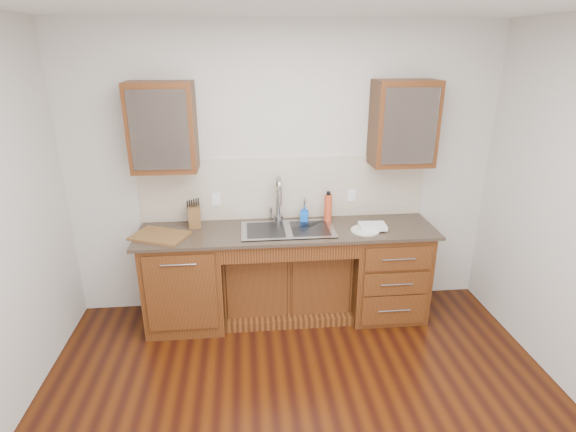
{
  "coord_description": "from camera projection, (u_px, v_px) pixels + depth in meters",
  "views": [
    {
      "loc": [
        -0.37,
        -2.33,
        2.45
      ],
      "look_at": [
        0.0,
        1.4,
        1.05
      ],
      "focal_mm": 28.0,
      "sensor_mm": 36.0,
      "label": 1
    }
  ],
  "objects": [
    {
      "name": "backsplash",
      "position": [
        285.0,
        188.0,
        4.26
      ],
      "size": [
        2.7,
        0.02,
        0.59
      ],
      "primitive_type": "cube",
      "color": "beige",
      "rests_on": "wall_back"
    },
    {
      "name": "cup_left_a",
      "position": [
        155.0,
        134.0,
        3.81
      ],
      "size": [
        0.14,
        0.14,
        0.09
      ],
      "primitive_type": "imported",
      "rotation": [
        0.0,
        0.0,
        0.34
      ],
      "color": "silver",
      "rests_on": "upper_cabinet_left"
    },
    {
      "name": "soap_bottle",
      "position": [
        304.0,
        214.0,
        4.23
      ],
      "size": [
        0.09,
        0.09,
        0.16
      ],
      "primitive_type": "imported",
      "rotation": [
        0.0,
        0.0,
        -0.2
      ],
      "color": "blue",
      "rests_on": "countertop"
    },
    {
      "name": "faucet",
      "position": [
        278.0,
        201.0,
        4.2
      ],
      "size": [
        0.04,
        0.04,
        0.4
      ],
      "primitive_type": "cylinder",
      "color": "#999993",
      "rests_on": "countertop"
    },
    {
      "name": "cup_right_a",
      "position": [
        390.0,
        129.0,
        4.0
      ],
      "size": [
        0.16,
        0.16,
        0.1
      ],
      "primitive_type": "imported",
      "rotation": [
        0.0,
        0.0,
        0.27
      ],
      "color": "white",
      "rests_on": "upper_cabinet_right"
    },
    {
      "name": "water_bottle",
      "position": [
        328.0,
        208.0,
        4.21
      ],
      "size": [
        0.09,
        0.09,
        0.27
      ],
      "primitive_type": "cylinder",
      "rotation": [
        0.0,
        0.0,
        0.23
      ],
      "color": "#C74422",
      "rests_on": "countertop"
    },
    {
      "name": "wall_back",
      "position": [
        284.0,
        172.0,
        4.27
      ],
      "size": [
        4.0,
        0.1,
        2.7
      ],
      "primitive_type": "cube",
      "color": "beige",
      "rests_on": "ground"
    },
    {
      "name": "countertop",
      "position": [
        288.0,
        231.0,
        4.08
      ],
      "size": [
        2.7,
        0.65,
        0.03
      ],
      "primitive_type": "cube",
      "color": "#84705B",
      "rests_on": "base_cabinet_left"
    },
    {
      "name": "cup_left_b",
      "position": [
        175.0,
        134.0,
        3.83
      ],
      "size": [
        0.12,
        0.12,
        0.09
      ],
      "primitive_type": "imported",
      "rotation": [
        0.0,
        0.0,
        -0.38
      ],
      "color": "white",
      "rests_on": "upper_cabinet_left"
    },
    {
      "name": "cup_right_b",
      "position": [
        409.0,
        129.0,
        4.02
      ],
      "size": [
        0.12,
        0.12,
        0.09
      ],
      "primitive_type": "imported",
      "rotation": [
        0.0,
        0.0,
        -0.24
      ],
      "color": "white",
      "rests_on": "upper_cabinet_right"
    },
    {
      "name": "filter_tap",
      "position": [
        304.0,
        208.0,
        4.26
      ],
      "size": [
        0.02,
        0.02,
        0.24
      ],
      "primitive_type": "cylinder",
      "color": "#999993",
      "rests_on": "countertop"
    },
    {
      "name": "base_cabinet_left",
      "position": [
        186.0,
        280.0,
        4.16
      ],
      "size": [
        0.7,
        0.62,
        0.88
      ],
      "primitive_type": "cube",
      "color": "#593014",
      "rests_on": "ground"
    },
    {
      "name": "plate",
      "position": [
        365.0,
        230.0,
        4.03
      ],
      "size": [
        0.33,
        0.33,
        0.01
      ],
      "primitive_type": "cylinder",
      "rotation": [
        0.0,
        0.0,
        -0.33
      ],
      "color": "beige",
      "rests_on": "countertop"
    },
    {
      "name": "sink",
      "position": [
        288.0,
        239.0,
        4.09
      ],
      "size": [
        0.84,
        0.46,
        0.19
      ],
      "primitive_type": "cube",
      "color": "#9E9EA5",
      "rests_on": "countertop"
    },
    {
      "name": "outlet_right",
      "position": [
        352.0,
        195.0,
        4.34
      ],
      "size": [
        0.08,
        0.01,
        0.12
      ],
      "primitive_type": "cube",
      "color": "white",
      "rests_on": "backsplash"
    },
    {
      "name": "cutting_board",
      "position": [
        160.0,
        236.0,
        3.91
      ],
      "size": [
        0.55,
        0.48,
        0.02
      ],
      "primitive_type": "cube",
      "rotation": [
        0.0,
        0.0,
        -0.4
      ],
      "color": "brown",
      "rests_on": "countertop"
    },
    {
      "name": "base_cabinet_center",
      "position": [
        287.0,
        279.0,
        4.37
      ],
      "size": [
        1.2,
        0.44,
        0.7
      ],
      "primitive_type": "cube",
      "color": "#593014",
      "rests_on": "ground"
    },
    {
      "name": "upper_cabinet_right",
      "position": [
        403.0,
        123.0,
        3.99
      ],
      "size": [
        0.55,
        0.34,
        0.75
      ],
      "primitive_type": "cube",
      "color": "#593014",
      "rests_on": "wall_back"
    },
    {
      "name": "base_cabinet_right",
      "position": [
        385.0,
        270.0,
        4.34
      ],
      "size": [
        0.7,
        0.62,
        0.88
      ],
      "primitive_type": "cube",
      "color": "#593014",
      "rests_on": "ground"
    },
    {
      "name": "upper_cabinet_left",
      "position": [
        163.0,
        127.0,
        3.8
      ],
      "size": [
        0.55,
        0.34,
        0.75
      ],
      "primitive_type": "cube",
      "color": "#593014",
      "rests_on": "wall_back"
    },
    {
      "name": "knife_block",
      "position": [
        194.0,
        215.0,
        4.13
      ],
      "size": [
        0.13,
        0.19,
        0.2
      ],
      "primitive_type": "cube",
      "rotation": [
        0.0,
        0.0,
        0.12
      ],
      "color": "brown",
      "rests_on": "countertop"
    },
    {
      "name": "dish_towel",
      "position": [
        373.0,
        226.0,
        4.06
      ],
      "size": [
        0.25,
        0.18,
        0.04
      ],
      "primitive_type": "cube",
      "rotation": [
        0.0,
        0.0,
        -0.05
      ],
      "color": "silver",
      "rests_on": "plate"
    },
    {
      "name": "outlet_left",
      "position": [
        216.0,
        199.0,
        4.22
      ],
      "size": [
        0.08,
        0.01,
        0.12
      ],
      "primitive_type": "cube",
      "color": "white",
      "rests_on": "backsplash"
    }
  ]
}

